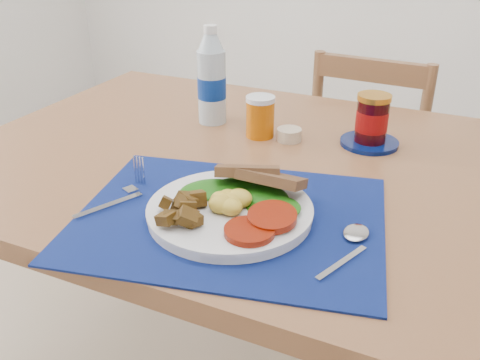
# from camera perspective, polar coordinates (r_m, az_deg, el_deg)

# --- Properties ---
(table) EXTENTS (1.40, 0.90, 0.75)m
(table) POSITION_cam_1_polar(r_m,az_deg,el_deg) (1.13, 5.03, -2.19)
(table) COLOR brown
(table) RESTS_ON ground
(chair_far) EXTENTS (0.39, 0.38, 1.02)m
(chair_far) POSITION_cam_1_polar(r_m,az_deg,el_deg) (1.77, 13.78, 3.36)
(chair_far) COLOR brown
(chair_far) RESTS_ON ground
(placemat) EXTENTS (0.58, 0.49, 0.00)m
(placemat) POSITION_cam_1_polar(r_m,az_deg,el_deg) (0.90, -1.08, -4.02)
(placemat) COLOR #040A32
(placemat) RESTS_ON table
(breakfast_plate) EXTENTS (0.27, 0.27, 0.07)m
(breakfast_plate) POSITION_cam_1_polar(r_m,az_deg,el_deg) (0.88, -1.51, -2.90)
(breakfast_plate) COLOR silver
(breakfast_plate) RESTS_ON placemat
(fork) EXTENTS (0.07, 0.18, 0.00)m
(fork) POSITION_cam_1_polar(r_m,az_deg,el_deg) (0.98, -12.39, -1.59)
(fork) COLOR #B2B5BA
(fork) RESTS_ON placemat
(spoon) EXTENTS (0.05, 0.17, 0.00)m
(spoon) POSITION_cam_1_polar(r_m,az_deg,el_deg) (0.84, 11.81, -6.57)
(spoon) COLOR #B2B5BA
(spoon) RESTS_ON placemat
(water_bottle) EXTENTS (0.07, 0.07, 0.23)m
(water_bottle) POSITION_cam_1_polar(r_m,az_deg,el_deg) (1.28, -3.04, 10.51)
(water_bottle) COLOR #ADBFCC
(water_bottle) RESTS_ON table
(juice_glass) EXTENTS (0.06, 0.06, 0.09)m
(juice_glass) POSITION_cam_1_polar(r_m,az_deg,el_deg) (1.21, 2.16, 6.65)
(juice_glass) COLOR #BC5605
(juice_glass) RESTS_ON table
(ramekin) EXTENTS (0.05, 0.05, 0.03)m
(ramekin) POSITION_cam_1_polar(r_m,az_deg,el_deg) (1.20, 5.27, 4.84)
(ramekin) COLOR #C6B091
(ramekin) RESTS_ON table
(jam_on_saucer) EXTENTS (0.13, 0.13, 0.11)m
(jam_on_saucer) POSITION_cam_1_polar(r_m,az_deg,el_deg) (1.19, 13.85, 5.92)
(jam_on_saucer) COLOR #04134E
(jam_on_saucer) RESTS_ON table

